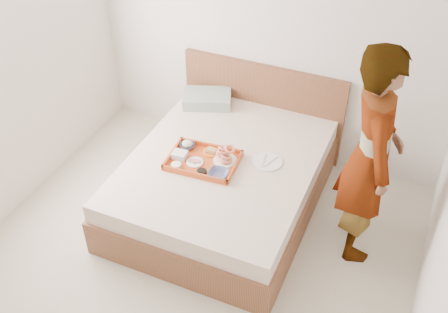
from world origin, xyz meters
TOP-DOWN VIEW (x-y plane):
  - ground at (0.00, 0.00)m, footprint 3.50×4.00m
  - wall_back at (0.00, 2.00)m, footprint 3.50×0.01m
  - bed at (-0.02, 1.00)m, footprint 1.65×2.00m
  - headboard at (-0.02, 1.97)m, footprint 1.65×0.06m
  - pillow at (-0.52, 1.74)m, footprint 0.55×0.46m
  - tray at (-0.16, 0.89)m, footprint 0.62×0.47m
  - prawn_plate at (0.01, 0.97)m, footprint 0.22×0.22m
  - navy_bowl_big at (0.03, 0.77)m, footprint 0.18×0.18m
  - sauce_dish at (-0.10, 0.74)m, footprint 0.09×0.09m
  - meat_plate at (-0.22, 0.84)m, footprint 0.16×0.16m
  - bread_plate at (-0.15, 1.02)m, footprint 0.15×0.15m
  - salad_bowl at (-0.37, 1.01)m, footprint 0.14×0.14m
  - plastic_tub at (-0.37, 0.86)m, footprint 0.13×0.11m
  - cheese_round at (-0.34, 0.73)m, footprint 0.09×0.09m
  - dinner_plate at (0.34, 1.11)m, footprint 0.29×0.29m
  - person at (1.17, 1.02)m, footprint 0.64×0.79m

SIDE VIEW (x-z plane):
  - ground at x=0.00m, z-range -0.01..0.01m
  - bed at x=-0.02m, z-range 0.00..0.53m
  - headboard at x=-0.02m, z-range 0.00..0.95m
  - dinner_plate at x=0.34m, z-range 0.53..0.54m
  - meat_plate at x=-0.22m, z-range 0.55..0.56m
  - bread_plate at x=-0.15m, z-range 0.55..0.56m
  - prawn_plate at x=0.01m, z-range 0.55..0.56m
  - tray at x=-0.16m, z-range 0.53..0.58m
  - cheese_round at x=-0.34m, z-range 0.55..0.58m
  - sauce_dish at x=-0.10m, z-range 0.55..0.58m
  - salad_bowl at x=-0.37m, z-range 0.55..0.59m
  - navy_bowl_big at x=0.03m, z-range 0.55..0.59m
  - plastic_tub at x=-0.37m, z-range 0.55..0.60m
  - pillow at x=-0.52m, z-range 0.53..0.64m
  - person at x=1.17m, z-range 0.00..1.86m
  - wall_back at x=0.00m, z-range 0.00..2.60m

